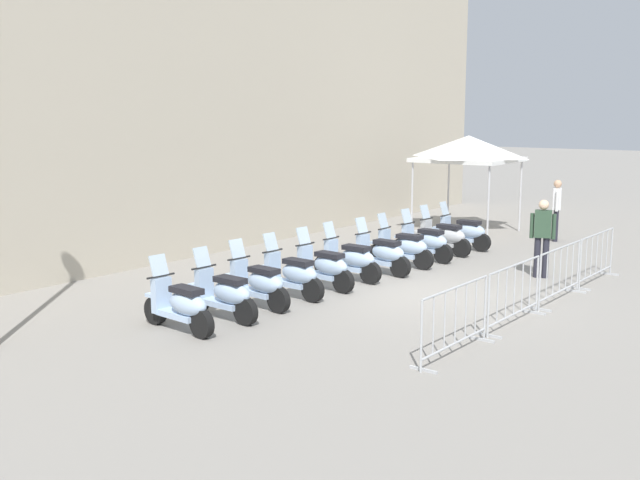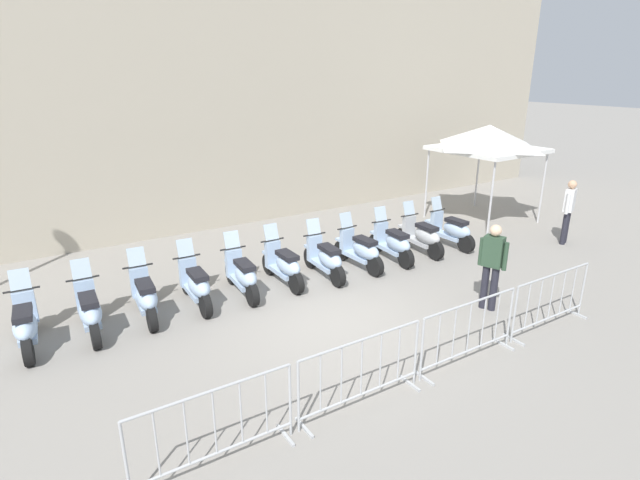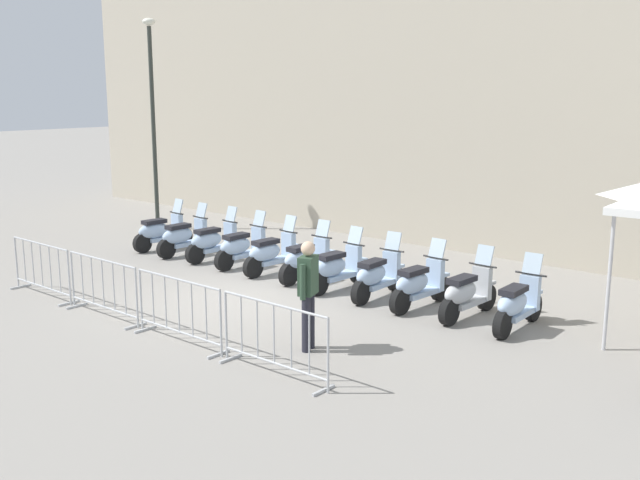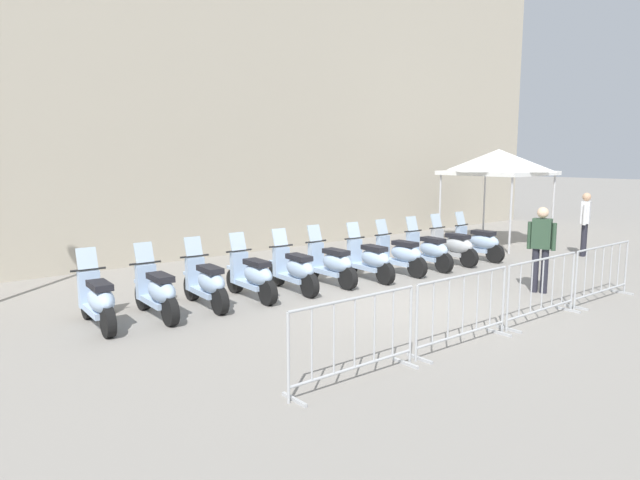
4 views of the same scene
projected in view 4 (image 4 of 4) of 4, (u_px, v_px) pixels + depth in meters
name	position (u px, v px, depth m)	size (l,w,h in m)	color
ground_plane	(400.00, 304.00, 10.80)	(120.00, 120.00, 0.00)	gray
building_facade	(196.00, 44.00, 15.98)	(28.00, 2.40, 11.55)	#B2A893
motorcycle_0	(98.00, 301.00, 9.20)	(0.58, 1.73, 1.24)	black
motorcycle_1	(157.00, 292.00, 9.78)	(0.56, 1.73, 1.24)	black
motorcycle_2	(207.00, 283.00, 10.45)	(0.58, 1.73, 1.24)	black
motorcycle_3	(253.00, 276.00, 11.06)	(0.56, 1.73, 1.24)	black
motorcycle_4	(295.00, 270.00, 11.64)	(0.58, 1.73, 1.24)	black
motorcycle_5	(331.00, 264.00, 12.27)	(0.56, 1.72, 1.24)	black
motorcycle_6	(369.00, 260.00, 12.76)	(0.57, 1.73, 1.24)	black
motorcycle_7	(399.00, 255.00, 13.38)	(0.56, 1.72, 1.24)	black
motorcycle_8	(428.00, 251.00, 13.97)	(0.58, 1.72, 1.24)	black
motorcycle_9	(452.00, 246.00, 14.60)	(0.56, 1.73, 1.24)	black
motorcycle_10	(477.00, 243.00, 15.18)	(0.56, 1.72, 1.24)	black
barrier_segment_0	(355.00, 340.00, 7.03)	(2.02, 0.52, 1.07)	#B2B5B7
barrier_segment_1	(463.00, 311.00, 8.34)	(2.02, 0.52, 1.07)	#B2B5B7
barrier_segment_2	(542.00, 290.00, 9.65)	(2.02, 0.52, 1.07)	#B2B5B7
barrier_segment_3	(602.00, 274.00, 10.96)	(2.02, 0.52, 1.07)	#B2B5B7
officer_near_row_end	(585.00, 220.00, 15.73)	(0.53, 0.32, 1.73)	#23232D
officer_mid_plaza	(541.00, 244.00, 11.53)	(0.32, 0.53, 1.73)	#23232D
canopy_tent	(498.00, 162.00, 17.47)	(2.67, 2.67, 2.91)	silver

